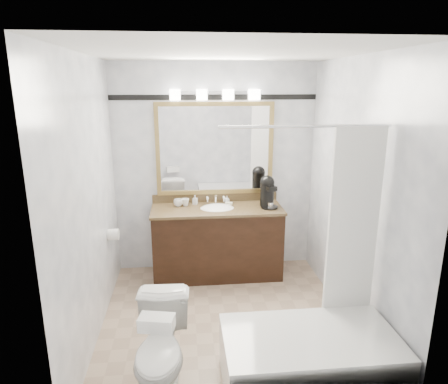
{
  "coord_description": "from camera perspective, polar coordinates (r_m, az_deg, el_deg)",
  "views": [
    {
      "loc": [
        -0.37,
        -3.41,
        2.26
      ],
      "look_at": [
        0.01,
        0.35,
        1.22
      ],
      "focal_mm": 32.0,
      "sensor_mm": 36.0,
      "label": 1
    }
  ],
  "objects": [
    {
      "name": "bathtub",
      "position": [
        3.33,
        12.41,
        -21.53
      ],
      "size": [
        1.3,
        0.75,
        1.96
      ],
      "color": "white",
      "rests_on": "ground"
    },
    {
      "name": "vanity_light_bar",
      "position": [
        4.66,
        -1.3,
        13.77
      ],
      "size": [
        1.02,
        0.14,
        0.12
      ],
      "color": "silver",
      "rests_on": "room"
    },
    {
      "name": "cup_right",
      "position": [
        4.74,
        -5.56,
        -1.49
      ],
      "size": [
        0.11,
        0.11,
        0.09
      ],
      "primitive_type": "imported",
      "rotation": [
        0.0,
        0.0,
        -0.28
      ],
      "color": "white",
      "rests_on": "vanity"
    },
    {
      "name": "room",
      "position": [
        3.58,
        0.37,
        -1.05
      ],
      "size": [
        2.42,
        2.62,
        2.52
      ],
      "color": "tan",
      "rests_on": "ground"
    },
    {
      "name": "soap_bar",
      "position": [
        4.78,
        0.69,
        -1.65
      ],
      "size": [
        0.1,
        0.08,
        0.03
      ],
      "primitive_type": "cube",
      "rotation": [
        0.0,
        0.0,
        -0.34
      ],
      "color": "beige",
      "rests_on": "vanity"
    },
    {
      "name": "coffee_maker",
      "position": [
        4.68,
        6.23,
        0.16
      ],
      "size": [
        0.2,
        0.24,
        0.38
      ],
      "rotation": [
        0.0,
        0.0,
        0.31
      ],
      "color": "black",
      "rests_on": "vanity"
    },
    {
      "name": "accent_stripe",
      "position": [
        4.72,
        -1.36,
        13.39
      ],
      "size": [
        2.4,
        0.01,
        0.06
      ],
      "primitive_type": "cube",
      "color": "black",
      "rests_on": "room"
    },
    {
      "name": "soap_bottle_a",
      "position": [
        4.79,
        -4.15,
        -1.11
      ],
      "size": [
        0.07,
        0.07,
        0.11
      ],
      "primitive_type": "imported",
      "rotation": [
        0.0,
        0.0,
        -0.39
      ],
      "color": "white",
      "rests_on": "vanity"
    },
    {
      "name": "tissue_box",
      "position": [
        2.74,
        -9.6,
        -17.95
      ],
      "size": [
        0.25,
        0.17,
        0.09
      ],
      "primitive_type": "cube",
      "rotation": [
        0.0,
        0.0,
        -0.21
      ],
      "color": "white",
      "rests_on": "toilet"
    },
    {
      "name": "toilet",
      "position": [
        3.18,
        -8.97,
        -21.56
      ],
      "size": [
        0.44,
        0.72,
        0.72
      ],
      "primitive_type": "imported",
      "rotation": [
        0.0,
        0.0,
        -0.06
      ],
      "color": "white",
      "rests_on": "ground"
    },
    {
      "name": "soap_bottle_b",
      "position": [
        4.85,
        0.41,
        -1.04
      ],
      "size": [
        0.09,
        0.09,
        0.09
      ],
      "primitive_type": "imported",
      "rotation": [
        0.0,
        0.0,
        0.34
      ],
      "color": "white",
      "rests_on": "vanity"
    },
    {
      "name": "cup_left",
      "position": [
        4.74,
        -6.56,
        -1.53
      ],
      "size": [
        0.13,
        0.13,
        0.08
      ],
      "primitive_type": "imported",
      "rotation": [
        0.0,
        0.0,
        -0.27
      ],
      "color": "white",
      "rests_on": "vanity"
    },
    {
      "name": "vanity",
      "position": [
        4.8,
        -0.97,
        -6.92
      ],
      "size": [
        1.53,
        0.58,
        0.97
      ],
      "color": "black",
      "rests_on": "ground"
    },
    {
      "name": "mirror",
      "position": [
        4.77,
        -1.31,
        6.16
      ],
      "size": [
        1.4,
        0.04,
        1.1
      ],
      "color": "#A38649",
      "rests_on": "room"
    },
    {
      "name": "tp_roll",
      "position": [
        4.43,
        -15.52,
        -5.86
      ],
      "size": [
        0.11,
        0.12,
        0.12
      ],
      "primitive_type": "cylinder",
      "rotation": [
        0.0,
        1.57,
        0.0
      ],
      "color": "white",
      "rests_on": "room"
    }
  ]
}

